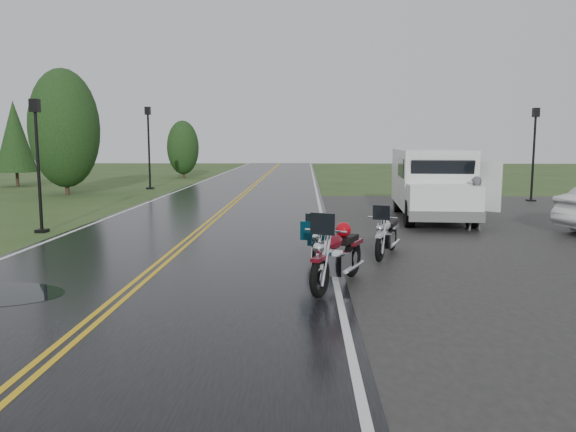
{
  "coord_description": "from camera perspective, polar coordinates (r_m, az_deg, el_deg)",
  "views": [
    {
      "loc": [
        3.21,
        -10.98,
        2.73
      ],
      "look_at": [
        2.8,
        2.0,
        1.0
      ],
      "focal_mm": 35.0,
      "sensor_mm": 36.0,
      "label": 1
    }
  ],
  "objects": [
    {
      "name": "pine_left_far",
      "position": [
        38.08,
        -25.97,
        6.52
      ],
      "size": [
        2.43,
        2.43,
        5.06
      ],
      "primitive_type": null,
      "color": "#1E3D19",
      "rests_on": "ground"
    },
    {
      "name": "motorcycle_teal",
      "position": [
        11.54,
        2.85,
        -3.04
      ],
      "size": [
        0.99,
        2.12,
        1.21
      ],
      "primitive_type": null,
      "rotation": [
        0.0,
        0.0,
        -0.13
      ],
      "color": "#042532",
      "rests_on": "ground"
    },
    {
      "name": "lamp_post_near_left",
      "position": [
        18.34,
        -24.04,
        4.67
      ],
      "size": [
        0.34,
        0.34,
        4.02
      ],
      "primitive_type": null,
      "color": "black",
      "rests_on": "ground"
    },
    {
      "name": "van_white",
      "position": [
        18.11,
        12.32,
        2.73
      ],
      "size": [
        2.84,
        6.54,
        2.51
      ],
      "primitive_type": null,
      "rotation": [
        0.0,
        0.0,
        -0.07
      ],
      "color": "white",
      "rests_on": "ground"
    },
    {
      "name": "motorcycle_red",
      "position": [
        9.6,
        3.25,
        -4.52
      ],
      "size": [
        1.76,
        2.58,
        1.43
      ],
      "primitive_type": null,
      "rotation": [
        0.0,
        0.0,
        -0.4
      ],
      "color": "#5D0A16",
      "rests_on": "ground"
    },
    {
      "name": "tree_left_far",
      "position": [
        43.47,
        -10.61,
        6.27
      ],
      "size": [
        2.39,
        2.39,
        3.68
      ],
      "primitive_type": null,
      "color": "#1E3D19",
      "rests_on": "ground"
    },
    {
      "name": "lamp_post_far_right",
      "position": [
        27.83,
        23.68,
        5.73
      ],
      "size": [
        0.37,
        0.37,
        4.28
      ],
      "primitive_type": null,
      "color": "black",
      "rests_on": "ground"
    },
    {
      "name": "lamp_post_far_left",
      "position": [
        33.32,
        -13.95,
        6.74
      ],
      "size": [
        0.41,
        0.41,
        4.75
      ],
      "primitive_type": null,
      "color": "black",
      "rests_on": "ground"
    },
    {
      "name": "road",
      "position": [
        21.4,
        -6.84,
        0.25
      ],
      "size": [
        8.0,
        100.0,
        0.04
      ],
      "primitive_type": "cube",
      "color": "black",
      "rests_on": "ground"
    },
    {
      "name": "motorcycle_silver",
      "position": [
        12.61,
        9.33,
        -2.14
      ],
      "size": [
        1.4,
        2.24,
        1.24
      ],
      "primitive_type": null,
      "rotation": [
        0.0,
        0.0,
        -0.33
      ],
      "color": "#AAADB1",
      "rests_on": "ground"
    },
    {
      "name": "person_at_van",
      "position": [
        17.91,
        18.43,
        1.1
      ],
      "size": [
        0.67,
        0.5,
        1.66
      ],
      "primitive_type": "imported",
      "rotation": [
        0.0,
        0.0,
        3.33
      ],
      "color": "#505155",
      "rests_on": "ground"
    },
    {
      "name": "tree_left_mid",
      "position": [
        30.97,
        -21.73,
        7.05
      ],
      "size": [
        3.5,
        3.5,
        5.47
      ],
      "primitive_type": null,
      "color": "#1E3D19",
      "rests_on": "ground"
    },
    {
      "name": "ground",
      "position": [
        11.76,
        -14.16,
        -6.07
      ],
      "size": [
        120.0,
        120.0,
        0.0
      ],
      "primitive_type": "plane",
      "color": "#2D471E",
      "rests_on": "ground"
    }
  ]
}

